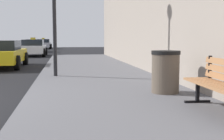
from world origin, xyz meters
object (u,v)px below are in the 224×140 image
bench (224,82)px  car_silver (43,44)px  trash_bin (165,72)px  car_white (33,48)px  car_black (35,46)px  car_yellow (2,54)px

bench → car_silver: 35.38m
trash_bin → bench: bearing=-80.4°
car_white → car_black: bearing=94.4°
trash_bin → car_black: size_ratio=0.23×
bench → car_yellow: size_ratio=0.43×
car_white → car_silver: size_ratio=0.92×
bench → car_black: size_ratio=0.46×
bench → car_black: (-5.42, 25.87, -0.02)m
trash_bin → car_black: bearing=102.0°
car_white → car_black: 6.98m
bench → car_white: car_white is taller
car_yellow → car_black: 15.90m
trash_bin → car_silver: (-4.93, 33.11, 0.02)m
bench → car_white: bearing=106.6°
bench → car_black: bearing=103.9°
car_black → trash_bin: bearing=-78.0°
trash_bin → car_black: car_black is taller
car_silver → trash_bin: bearing=-81.5°
trash_bin → car_white: car_white is taller
car_black → car_silver: car_silver is taller
trash_bin → car_silver: car_silver is taller
bench → trash_bin: bearing=101.7°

